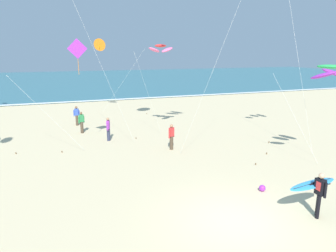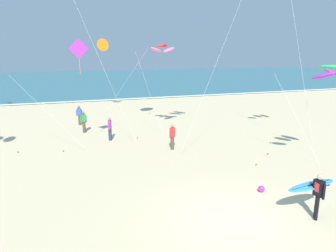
# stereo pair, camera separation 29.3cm
# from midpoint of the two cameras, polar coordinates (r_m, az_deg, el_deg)

# --- Properties ---
(ground_plane) EXTENTS (160.00, 160.00, 0.00)m
(ground_plane) POSITION_cam_midpoint_polar(r_m,az_deg,el_deg) (11.56, 11.89, -16.98)
(ground_plane) COLOR beige
(ocean_water) EXTENTS (160.00, 60.00, 0.08)m
(ocean_water) POSITION_cam_midpoint_polar(r_m,az_deg,el_deg) (67.62, -15.22, 8.35)
(ocean_water) COLOR #336B7A
(ocean_water) RESTS_ON ground
(shoreline_foam) EXTENTS (160.00, 0.83, 0.01)m
(shoreline_foam) POSITION_cam_midpoint_polar(r_m,az_deg,el_deg) (38.28, -11.40, 4.82)
(shoreline_foam) COLOR white
(shoreline_foam) RESTS_ON ocean_water
(surfer_lead) EXTENTS (1.95, 0.92, 1.71)m
(surfer_lead) POSITION_cam_midpoint_polar(r_m,az_deg,el_deg) (12.39, 25.33, -10.50)
(surfer_lead) COLOR black
(surfer_lead) RESTS_ON ground
(kite_arc_scarlet_high) EXTENTS (2.83, 2.14, 6.33)m
(kite_arc_scarlet_high) POSITION_cam_midpoint_polar(r_m,az_deg,el_deg) (21.54, -1.83, 14.23)
(kite_arc_scarlet_high) COLOR pink
(kite_arc_scarlet_high) RESTS_ON ground
(kite_arc_emerald_distant) EXTENTS (2.78, 3.57, 5.23)m
(kite_arc_emerald_distant) POSITION_cam_midpoint_polar(r_m,az_deg,el_deg) (17.05, 27.43, 8.99)
(kite_arc_emerald_distant) COLOR purple
(kite_arc_emerald_distant) RESTS_ON ground
(kite_diamond_violet_close) EXTENTS (4.40, 1.00, 6.56)m
(kite_diamond_violet_close) POSITION_cam_midpoint_polar(r_m,az_deg,el_deg) (18.28, -17.40, 12.86)
(kite_diamond_violet_close) COLOR purple
(kite_diamond_violet_close) RESTS_ON ground
(kite_delta_amber_outer) EXTENTS (4.44, 2.81, 7.05)m
(kite_delta_amber_outer) POSITION_cam_midpoint_polar(r_m,az_deg,el_deg) (30.34, -12.87, 14.53)
(kite_delta_amber_outer) COLOR orange
(kite_delta_amber_outer) RESTS_ON ground
(bystander_blue_top) EXTENTS (0.49, 0.25, 1.59)m
(bystander_blue_top) POSITION_cam_midpoint_polar(r_m,az_deg,el_deg) (25.78, -16.99, 1.87)
(bystander_blue_top) COLOR #4C3D2D
(bystander_blue_top) RESTS_ON ground
(bystander_purple_top) EXTENTS (0.27, 0.48, 1.59)m
(bystander_purple_top) POSITION_cam_midpoint_polar(r_m,az_deg,el_deg) (20.81, -11.49, -0.55)
(bystander_purple_top) COLOR #2D334C
(bystander_purple_top) RESTS_ON ground
(bystander_red_top) EXTENTS (0.44, 0.32, 1.59)m
(bystander_red_top) POSITION_cam_midpoint_polar(r_m,az_deg,el_deg) (18.56, 0.20, -2.00)
(bystander_red_top) COLOR #4C3D2D
(bystander_red_top) RESTS_ON ground
(bystander_green_top) EXTENTS (0.45, 0.31, 1.59)m
(bystander_green_top) POSITION_cam_midpoint_polar(r_m,az_deg,el_deg) (23.25, -16.19, 0.68)
(bystander_green_top) COLOR #4C3D2D
(bystander_green_top) RESTS_ON ground
(beach_ball) EXTENTS (0.28, 0.28, 0.28)m
(beach_ball) POSITION_cam_midpoint_polar(r_m,az_deg,el_deg) (13.93, 16.60, -11.06)
(beach_ball) COLOR purple
(beach_ball) RESTS_ON ground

